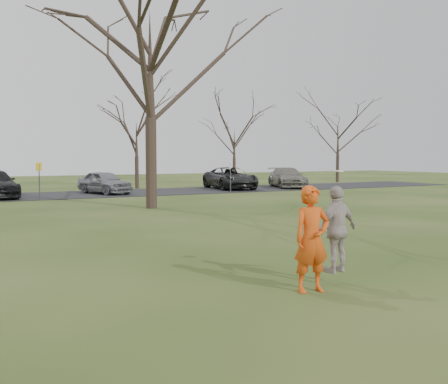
{
  "coord_description": "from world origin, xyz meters",
  "views": [
    {
      "loc": [
        -5.8,
        -6.97,
        2.37
      ],
      "look_at": [
        0.0,
        4.0,
        1.5
      ],
      "focal_mm": 39.97,
      "sensor_mm": 36.0,
      "label": 1
    }
  ],
  "objects_px": {
    "player_defender": "(312,239)",
    "car_6": "(230,178)",
    "car_4": "(104,182)",
    "catching_play": "(337,229)",
    "big_tree": "(150,55)",
    "car_7": "(287,177)"
  },
  "relations": [
    {
      "from": "player_defender",
      "to": "car_7",
      "type": "height_order",
      "value": "player_defender"
    },
    {
      "from": "player_defender",
      "to": "car_6",
      "type": "height_order",
      "value": "player_defender"
    },
    {
      "from": "player_defender",
      "to": "car_4",
      "type": "xyz_separation_m",
      "value": [
        2.71,
        24.82,
        -0.16
      ]
    },
    {
      "from": "car_4",
      "to": "catching_play",
      "type": "xyz_separation_m",
      "value": [
        -1.96,
        -24.62,
        0.26
      ]
    },
    {
      "from": "player_defender",
      "to": "car_4",
      "type": "relative_size",
      "value": 0.43
    },
    {
      "from": "player_defender",
      "to": "car_7",
      "type": "relative_size",
      "value": 0.36
    },
    {
      "from": "car_6",
      "to": "big_tree",
      "type": "height_order",
      "value": "big_tree"
    },
    {
      "from": "car_4",
      "to": "catching_play",
      "type": "height_order",
      "value": "catching_play"
    },
    {
      "from": "player_defender",
      "to": "catching_play",
      "type": "distance_m",
      "value": 0.78
    },
    {
      "from": "big_tree",
      "to": "car_7",
      "type": "bearing_deg",
      "value": 33.97
    },
    {
      "from": "catching_play",
      "to": "big_tree",
      "type": "height_order",
      "value": "big_tree"
    },
    {
      "from": "car_4",
      "to": "catching_play",
      "type": "relative_size",
      "value": 2.26
    },
    {
      "from": "big_tree",
      "to": "player_defender",
      "type": "bearing_deg",
      "value": -99.06
    },
    {
      "from": "player_defender",
      "to": "car_7",
      "type": "xyz_separation_m",
      "value": [
        16.94,
        24.84,
        -0.13
      ]
    },
    {
      "from": "catching_play",
      "to": "car_4",
      "type": "bearing_deg",
      "value": 85.44
    },
    {
      "from": "player_defender",
      "to": "big_tree",
      "type": "relative_size",
      "value": 0.13
    },
    {
      "from": "player_defender",
      "to": "big_tree",
      "type": "xyz_separation_m",
      "value": [
        2.4,
        15.05,
        6.06
      ]
    },
    {
      "from": "player_defender",
      "to": "catching_play",
      "type": "bearing_deg",
      "value": 22.24
    },
    {
      "from": "car_7",
      "to": "car_4",
      "type": "bearing_deg",
      "value": -160.46
    },
    {
      "from": "car_4",
      "to": "car_7",
      "type": "relative_size",
      "value": 0.82
    },
    {
      "from": "player_defender",
      "to": "car_7",
      "type": "distance_m",
      "value": 30.07
    },
    {
      "from": "car_6",
      "to": "catching_play",
      "type": "xyz_separation_m",
      "value": [
        -11.4,
        -25.09,
        0.2
      ]
    }
  ]
}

